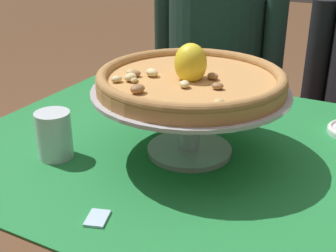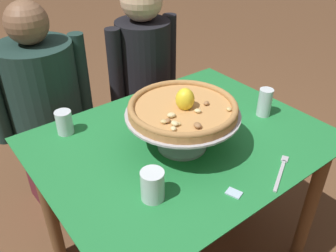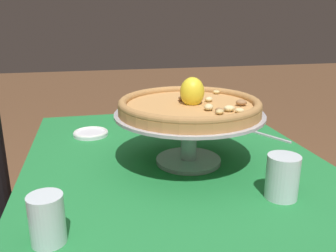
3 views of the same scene
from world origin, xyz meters
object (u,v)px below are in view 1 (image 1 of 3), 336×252
(water_glass_front_left, at_px, (55,138))
(diner_left, at_px, (214,92))
(pizza, at_px, (191,79))
(sugar_packet, at_px, (97,218))
(water_glass_back_left, at_px, (149,72))
(pizza_stand, at_px, (190,107))

(water_glass_front_left, bearing_deg, diner_left, 90.57)
(pizza, relative_size, sugar_packet, 8.06)
(pizza, distance_m, diner_left, 0.89)
(water_glass_back_left, relative_size, diner_left, 0.08)
(pizza_stand, xyz_separation_m, diner_left, (-0.26, 0.78, -0.26))
(water_glass_back_left, bearing_deg, sugar_packet, -66.91)
(sugar_packet, relative_size, diner_left, 0.04)
(pizza, xyz_separation_m, water_glass_back_left, (-0.32, 0.37, -0.13))
(sugar_packet, bearing_deg, pizza, 84.19)
(pizza, distance_m, water_glass_back_left, 0.50)
(pizza_stand, distance_m, pizza, 0.06)
(pizza_stand, distance_m, water_glass_front_left, 0.31)
(pizza, distance_m, sugar_packet, 0.35)
(pizza_stand, bearing_deg, pizza, -107.00)
(pizza_stand, height_order, pizza, pizza)
(sugar_packet, distance_m, diner_left, 1.12)
(diner_left, bearing_deg, water_glass_front_left, -89.43)
(water_glass_back_left, xyz_separation_m, sugar_packet, (0.29, -0.67, -0.04))
(pizza_stand, xyz_separation_m, pizza, (-0.00, -0.00, 0.06))
(sugar_packet, bearing_deg, diner_left, 101.94)
(pizza_stand, relative_size, pizza, 1.06)
(pizza, distance_m, water_glass_front_left, 0.32)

